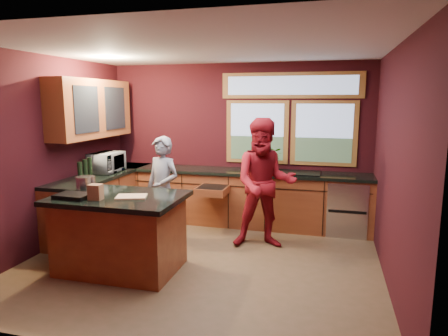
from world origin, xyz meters
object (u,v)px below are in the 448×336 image
at_px(person_grey, 163,190).
at_px(stock_pot, 86,183).
at_px(cutting_board, 131,197).
at_px(island, 120,232).
at_px(person_red, 265,184).

height_order(person_grey, stock_pot, person_grey).
distance_m(cutting_board, stock_pot, 0.78).
relative_size(island, cutting_board, 4.43).
distance_m(island, stock_pot, 0.80).
distance_m(person_grey, cutting_board, 1.15).
bearing_deg(island, stock_pot, 164.74).
xyz_separation_m(person_red, stock_pot, (-2.14, -1.10, 0.11)).
bearing_deg(cutting_board, person_grey, 94.98).
distance_m(island, person_red, 2.06).
distance_m(person_red, cutting_board, 1.90).
bearing_deg(person_grey, stock_pot, -106.47).
height_order(island, person_red, person_red).
bearing_deg(person_red, cutting_board, -149.16).
height_order(person_red, cutting_board, person_red).
height_order(person_grey, person_red, person_red).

